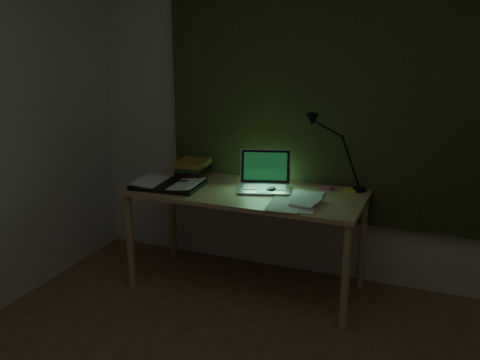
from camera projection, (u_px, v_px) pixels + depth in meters
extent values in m
cube|color=beige|center=(320.00, 106.00, 3.68)|extent=(3.50, 0.00, 2.50)
cube|color=#303319|center=(320.00, 77.00, 3.59)|extent=(2.20, 0.06, 2.00)
ellipsoid|color=black|center=(271.00, 190.00, 3.55)|extent=(0.06, 0.10, 0.03)
cube|color=gold|center=(351.00, 190.00, 3.57)|extent=(0.08, 0.08, 0.02)
cube|color=#C94E79|center=(326.00, 188.00, 3.62)|extent=(0.09, 0.09, 0.02)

